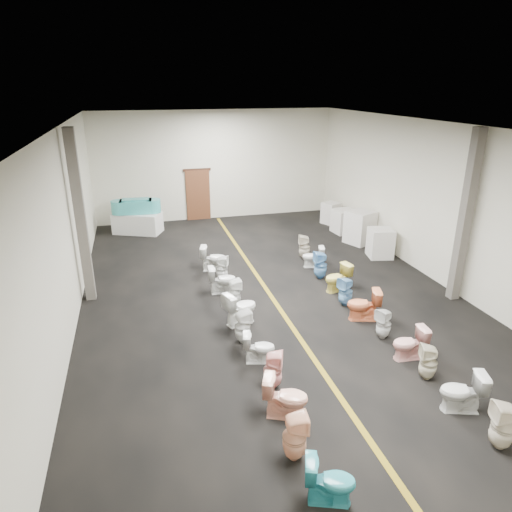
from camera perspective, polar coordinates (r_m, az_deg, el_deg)
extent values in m
plane|color=black|center=(12.69, 1.70, -4.75)|extent=(16.00, 16.00, 0.00)
plane|color=black|center=(11.49, 1.94, 15.95)|extent=(16.00, 16.00, 0.00)
plane|color=beige|center=(19.51, -5.07, 11.20)|extent=(10.00, 0.00, 10.00)
plane|color=beige|center=(5.48, 27.88, -17.89)|extent=(10.00, 0.00, 10.00)
plane|color=beige|center=(11.54, -22.74, 2.96)|extent=(0.00, 16.00, 16.00)
plane|color=beige|center=(14.13, 21.75, 6.14)|extent=(0.00, 16.00, 16.00)
cube|color=olive|center=(12.68, 1.70, -4.74)|extent=(0.12, 15.60, 0.01)
cube|color=#562D19|center=(19.57, -7.25, 7.56)|extent=(1.00, 0.10, 2.10)
cube|color=#331C11|center=(19.37, -7.40, 10.65)|extent=(1.15, 0.08, 0.10)
cube|color=#59544C|center=(12.47, -21.09, 4.42)|extent=(0.25, 0.25, 4.50)
cube|color=#59544C|center=(12.84, 24.70, 4.35)|extent=(0.25, 0.25, 4.50)
cube|color=silver|center=(18.34, -14.57, 4.03)|extent=(1.98, 1.54, 0.79)
cube|color=teal|center=(18.17, -14.76, 6.01)|extent=(1.25, 0.75, 0.50)
cylinder|color=teal|center=(18.22, -16.64, 5.87)|extent=(0.66, 0.66, 0.50)
cylinder|color=teal|center=(18.13, -12.86, 6.14)|extent=(0.66, 0.66, 0.50)
cube|color=teal|center=(18.12, -14.81, 6.62)|extent=(1.03, 0.54, 0.20)
cube|color=silver|center=(15.75, 15.28, 1.58)|extent=(0.89, 0.89, 0.97)
cube|color=silver|center=(16.95, 12.86, 3.53)|extent=(1.13, 1.13, 1.18)
cube|color=silver|center=(18.10, 10.96, 4.30)|extent=(0.87, 0.87, 0.90)
cube|color=silver|center=(19.20, 9.34, 5.32)|extent=(0.82, 0.82, 0.88)
imported|color=teal|center=(7.04, 9.24, -26.01)|extent=(0.80, 0.62, 0.72)
imported|color=#FAB991|center=(7.50, 4.85, -21.61)|extent=(0.42, 0.41, 0.82)
imported|color=#FFB69B|center=(8.25, 3.72, -17.17)|extent=(0.89, 0.71, 0.79)
imported|color=#F3A7A1|center=(8.89, 2.12, -14.05)|extent=(0.46, 0.46, 0.78)
imported|color=silver|center=(9.64, 0.37, -11.38)|extent=(0.73, 0.52, 0.67)
imported|color=silver|center=(10.28, -1.69, -8.81)|extent=(0.42, 0.41, 0.78)
imported|color=white|center=(11.03, -1.97, -6.47)|extent=(0.93, 0.72, 0.84)
imported|color=white|center=(11.89, -2.75, -4.61)|extent=(0.38, 0.38, 0.75)
imported|color=silver|center=(12.65, -4.26, -2.97)|extent=(0.78, 0.47, 0.77)
imported|color=white|center=(13.40, -4.30, -1.57)|extent=(0.46, 0.46, 0.77)
imported|color=white|center=(14.17, -5.35, -0.27)|extent=(0.87, 0.63, 0.79)
imported|color=beige|center=(8.58, 28.53, -18.17)|extent=(0.48, 0.47, 0.84)
imported|color=silver|center=(9.10, 24.37, -15.23)|extent=(0.86, 0.65, 0.78)
imported|color=beige|center=(9.72, 20.74, -12.33)|extent=(0.44, 0.43, 0.75)
imported|color=#F3AEA6|center=(10.24, 18.64, -10.32)|extent=(0.74, 0.46, 0.73)
imported|color=silver|center=(10.83, 15.66, -8.15)|extent=(0.43, 0.43, 0.73)
imported|color=#EA7C4A|center=(11.49, 13.29, -5.95)|extent=(0.89, 0.66, 0.81)
imported|color=#6EA8D6|center=(12.12, 11.13, -4.38)|extent=(0.46, 0.46, 0.79)
imported|color=#ECD960|center=(12.92, 10.17, -2.71)|extent=(0.84, 0.59, 0.78)
imported|color=#69A7DD|center=(13.64, 8.06, -1.14)|extent=(0.41, 0.40, 0.84)
imported|color=white|center=(14.49, 7.15, -0.10)|extent=(0.75, 0.54, 0.68)
imported|color=beige|center=(15.15, 6.07, 1.14)|extent=(0.44, 0.43, 0.81)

